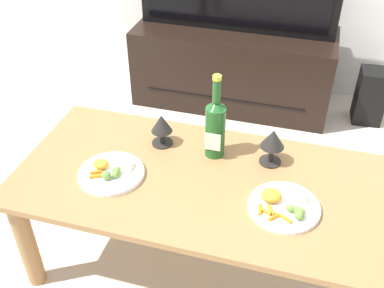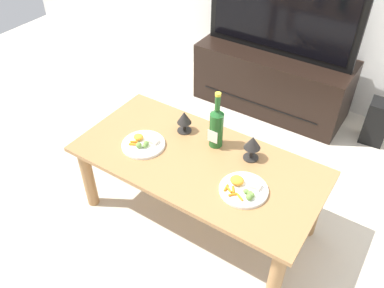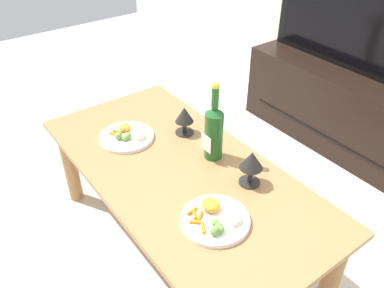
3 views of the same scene
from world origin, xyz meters
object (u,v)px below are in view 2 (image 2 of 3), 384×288
wine_bottle (216,126)px  dinner_plate_left (143,144)px  tv_screen (281,16)px  dining_table (197,170)px  goblet_left (184,119)px  dinner_plate_right (243,189)px  floor_speaker (377,122)px  goblet_right (252,144)px  tv_stand (272,80)px

wine_bottle → dinner_plate_left: wine_bottle is taller
tv_screen → dining_table: bearing=-83.9°
goblet_left → dinner_plate_right: bearing=-24.8°
floor_speaker → dinner_plate_right: bearing=-109.0°
wine_bottle → goblet_left: wine_bottle is taller
goblet_right → dinner_plate_right: bearing=-71.6°
tv_stand → goblet_left: size_ratio=9.00×
tv_screen → dinner_plate_right: tv_screen is taller
wine_bottle → goblet_left: size_ratio=2.55×
floor_speaker → wine_bottle: wine_bottle is taller
dining_table → tv_screen: (-0.14, 1.32, 0.38)m
dinner_plate_right → tv_screen: bearing=108.0°
dining_table → goblet_left: goblet_left is taller
tv_stand → dinner_plate_left: size_ratio=4.95×
goblet_right → dinner_plate_right: goblet_right is taller
dining_table → dinner_plate_right: bearing=-12.6°
tv_screen → dinner_plate_right: size_ratio=4.74×
goblet_right → dinner_plate_left: (-0.54, -0.23, -0.09)m
floor_speaker → wine_bottle: (-0.67, -1.17, 0.43)m
dining_table → goblet_left: bearing=140.1°
goblet_right → tv_screen: bearing=107.9°
floor_speaker → tv_stand: bearing=176.4°
tv_screen → goblet_right: (0.37, -1.16, -0.20)m
goblet_left → dinner_plate_left: bearing=-116.5°
dinner_plate_left → dinner_plate_right: size_ratio=1.00×
goblet_left → dinner_plate_left: (-0.12, -0.23, -0.08)m
floor_speaker → dinner_plate_left: bearing=-129.4°
goblet_left → goblet_right: (0.43, 0.00, 0.01)m
dinner_plate_left → dining_table: bearing=12.4°
tv_screen → goblet_left: 1.18m
dining_table → tv_screen: 1.39m
wine_bottle → goblet_right: 0.22m
tv_stand → tv_screen: 0.53m
floor_speaker → dinner_plate_right: 1.48m
tv_screen → dinner_plate_left: tv_screen is taller
wine_bottle → goblet_left: 0.22m
tv_stand → dinner_plate_left: (-0.17, -1.40, 0.24)m
dining_table → goblet_right: size_ratio=9.23×
tv_screen → wine_bottle: (0.16, -1.17, -0.17)m
wine_bottle → dinner_plate_right: 0.39m
floor_speaker → goblet_right: (-0.46, -1.16, 0.40)m
wine_bottle → dinner_plate_right: size_ratio=1.40×
tv_screen → dinner_plate_left: 1.43m
tv_stand → dinner_plate_right: 1.49m
dining_table → tv_screen: size_ratio=1.17×
tv_screen → floor_speaker: (0.83, 0.00, -0.60)m
goblet_right → dinner_plate_right: 0.26m
goblet_left → tv_screen: bearing=87.3°
goblet_left → wine_bottle: bearing=-1.9°
tv_stand → goblet_left: (-0.05, -1.16, 0.31)m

